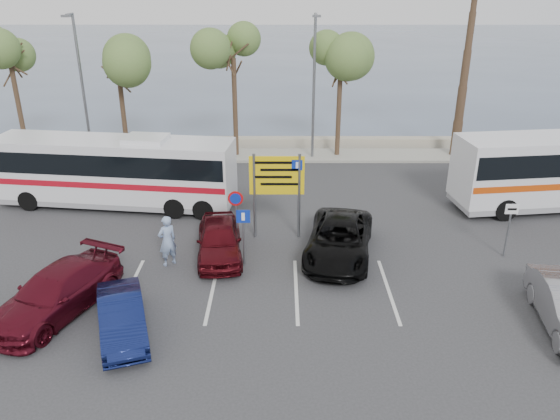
{
  "coord_description": "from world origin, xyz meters",
  "views": [
    {
      "loc": [
        1.18,
        -17.21,
        10.07
      ],
      "look_at": [
        1.13,
        3.0,
        1.29
      ],
      "focal_mm": 35.0,
      "sensor_mm": 36.0,
      "label": 1
    }
  ],
  "objects_px": {
    "coach_bus_left": "(115,174)",
    "car_red": "(219,239)",
    "car_blue": "(122,317)",
    "car_maroon": "(56,293)",
    "street_lamp_right": "(314,80)",
    "pedestrian_far": "(498,196)",
    "street_lamp_left": "(81,80)",
    "suv_black": "(339,239)",
    "pedestrian_near": "(167,241)",
    "direction_sign": "(277,182)"
  },
  "relations": [
    {
      "from": "street_lamp_left",
      "to": "car_blue",
      "type": "xyz_separation_m",
      "value": [
        6.4,
        -17.02,
        -3.99
      ]
    },
    {
      "from": "car_blue",
      "to": "car_red",
      "type": "distance_m",
      "value": 5.55
    },
    {
      "from": "car_maroon",
      "to": "suv_black",
      "type": "distance_m",
      "value": 10.15
    },
    {
      "from": "street_lamp_left",
      "to": "pedestrian_far",
      "type": "xyz_separation_m",
      "value": [
        21.0,
        -7.88,
        -3.78
      ]
    },
    {
      "from": "pedestrian_near",
      "to": "street_lamp_right",
      "type": "bearing_deg",
      "value": -154.36
    },
    {
      "from": "direction_sign",
      "to": "pedestrian_far",
      "type": "relative_size",
      "value": 2.2
    },
    {
      "from": "street_lamp_left",
      "to": "street_lamp_right",
      "type": "bearing_deg",
      "value": 0.0
    },
    {
      "from": "direction_sign",
      "to": "coach_bus_left",
      "type": "bearing_deg",
      "value": 156.24
    },
    {
      "from": "car_blue",
      "to": "car_maroon",
      "type": "xyz_separation_m",
      "value": [
        -2.4,
        1.18,
        0.1
      ]
    },
    {
      "from": "coach_bus_left",
      "to": "car_maroon",
      "type": "height_order",
      "value": "coach_bus_left"
    },
    {
      "from": "street_lamp_right",
      "to": "pedestrian_near",
      "type": "xyz_separation_m",
      "value": [
        -6.04,
        -12.69,
        -3.61
      ]
    },
    {
      "from": "street_lamp_right",
      "to": "pedestrian_far",
      "type": "distance_m",
      "value": 11.85
    },
    {
      "from": "coach_bus_left",
      "to": "pedestrian_far",
      "type": "distance_m",
      "value": 17.54
    },
    {
      "from": "car_red",
      "to": "suv_black",
      "type": "bearing_deg",
      "value": -6.58
    },
    {
      "from": "direction_sign",
      "to": "street_lamp_right",
      "type": "bearing_deg",
      "value": 79.06
    },
    {
      "from": "street_lamp_right",
      "to": "coach_bus_left",
      "type": "height_order",
      "value": "street_lamp_right"
    },
    {
      "from": "car_red",
      "to": "pedestrian_far",
      "type": "distance_m",
      "value": 12.88
    },
    {
      "from": "car_blue",
      "to": "car_maroon",
      "type": "bearing_deg",
      "value": 135.37
    },
    {
      "from": "direction_sign",
      "to": "pedestrian_far",
      "type": "distance_m",
      "value": 10.42
    },
    {
      "from": "pedestrian_near",
      "to": "direction_sign",
      "type": "bearing_deg",
      "value": 171.48
    },
    {
      "from": "street_lamp_right",
      "to": "car_maroon",
      "type": "bearing_deg",
      "value": -119.6
    },
    {
      "from": "street_lamp_right",
      "to": "direction_sign",
      "type": "bearing_deg",
      "value": -100.94
    },
    {
      "from": "street_lamp_right",
      "to": "pedestrian_far",
      "type": "height_order",
      "value": "street_lamp_right"
    },
    {
      "from": "car_maroon",
      "to": "car_red",
      "type": "relative_size",
      "value": 1.2
    },
    {
      "from": "car_blue",
      "to": "pedestrian_near",
      "type": "xyz_separation_m",
      "value": [
        0.56,
        4.33,
        0.38
      ]
    },
    {
      "from": "car_red",
      "to": "pedestrian_near",
      "type": "distance_m",
      "value": 1.98
    },
    {
      "from": "car_blue",
      "to": "suv_black",
      "type": "distance_m",
      "value": 8.6
    },
    {
      "from": "suv_black",
      "to": "pedestrian_far",
      "type": "height_order",
      "value": "pedestrian_far"
    },
    {
      "from": "coach_bus_left",
      "to": "car_red",
      "type": "relative_size",
      "value": 2.7
    },
    {
      "from": "street_lamp_right",
      "to": "car_red",
      "type": "relative_size",
      "value": 1.93
    },
    {
      "from": "street_lamp_right",
      "to": "car_blue",
      "type": "distance_m",
      "value": 18.68
    },
    {
      "from": "street_lamp_right",
      "to": "coach_bus_left",
      "type": "relative_size",
      "value": 0.72
    },
    {
      "from": "direction_sign",
      "to": "car_blue",
      "type": "relative_size",
      "value": 0.97
    },
    {
      "from": "pedestrian_near",
      "to": "coach_bus_left",
      "type": "bearing_deg",
      "value": -97.54
    },
    {
      "from": "direction_sign",
      "to": "car_red",
      "type": "xyz_separation_m",
      "value": [
        -2.2,
        -1.7,
        -1.72
      ]
    },
    {
      "from": "car_maroon",
      "to": "street_lamp_left",
      "type": "bearing_deg",
      "value": 127.07
    },
    {
      "from": "suv_black",
      "to": "car_maroon",
      "type": "bearing_deg",
      "value": -147.17
    },
    {
      "from": "car_blue",
      "to": "car_red",
      "type": "height_order",
      "value": "car_red"
    },
    {
      "from": "direction_sign",
      "to": "pedestrian_far",
      "type": "bearing_deg",
      "value": 13.74
    },
    {
      "from": "car_blue",
      "to": "pedestrian_far",
      "type": "relative_size",
      "value": 2.27
    },
    {
      "from": "direction_sign",
      "to": "car_maroon",
      "type": "relative_size",
      "value": 0.73
    },
    {
      "from": "car_blue",
      "to": "car_maroon",
      "type": "distance_m",
      "value": 2.68
    },
    {
      "from": "car_maroon",
      "to": "car_blue",
      "type": "bearing_deg",
      "value": -3.22
    },
    {
      "from": "street_lamp_right",
      "to": "coach_bus_left",
      "type": "xyz_separation_m",
      "value": [
        -9.5,
        -7.02,
        -3.01
      ]
    },
    {
      "from": "suv_black",
      "to": "pedestrian_near",
      "type": "height_order",
      "value": "pedestrian_near"
    },
    {
      "from": "coach_bus_left",
      "to": "street_lamp_left",
      "type": "bearing_deg",
      "value": 116.5
    },
    {
      "from": "coach_bus_left",
      "to": "car_maroon",
      "type": "relative_size",
      "value": 2.26
    },
    {
      "from": "street_lamp_left",
      "to": "car_blue",
      "type": "bearing_deg",
      "value": -69.39
    },
    {
      "from": "street_lamp_left",
      "to": "pedestrian_near",
      "type": "height_order",
      "value": "street_lamp_left"
    },
    {
      "from": "suv_black",
      "to": "pedestrian_near",
      "type": "xyz_separation_m",
      "value": [
        -6.44,
        -0.67,
        0.28
      ]
    }
  ]
}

